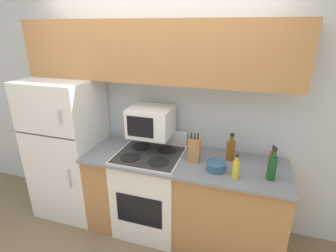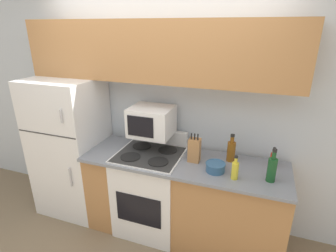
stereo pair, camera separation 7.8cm
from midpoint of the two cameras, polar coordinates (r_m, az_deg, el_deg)
name	(u,v)px [view 1 (the left image)]	position (r m, az deg, el deg)	size (l,w,h in m)	color
ground_plane	(140,243)	(3.04, -7.01, -24.03)	(12.00, 12.00, 0.00)	#7F6B51
wall_back	(160,109)	(2.91, -2.58, 3.61)	(8.00, 0.05, 2.55)	silver
lower_cabinets	(182,197)	(2.86, 2.35, -15.27)	(2.01, 0.65, 0.90)	#B27A47
refrigerator	(68,148)	(3.28, -21.49, -4.58)	(0.75, 0.67, 1.62)	white
upper_cabinets	(153,51)	(2.63, -4.21, 15.89)	(2.76, 0.31, 0.59)	#B27A47
stove	(150,190)	(2.94, -4.63, -13.76)	(0.66, 0.63, 1.08)	white
microwave	(151,121)	(2.69, -4.56, 1.00)	(0.43, 0.37, 0.29)	white
knife_block	(194,150)	(2.56, 4.90, -5.15)	(0.11, 0.10, 0.29)	#B27A47
bowl	(216,166)	(2.45, 9.50, -8.60)	(0.18, 0.18, 0.08)	#335B84
bottle_cooking_spray	(236,169)	(2.36, 13.63, -9.03)	(0.06, 0.06, 0.22)	gold
bottle_hot_sauce	(272,158)	(2.66, 20.91, -6.46)	(0.05, 0.05, 0.20)	red
bottle_whiskey	(231,150)	(2.63, 12.69, -5.05)	(0.08, 0.08, 0.28)	brown
bottle_wine_green	(272,167)	(2.41, 20.87, -8.35)	(0.08, 0.08, 0.30)	#194C23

